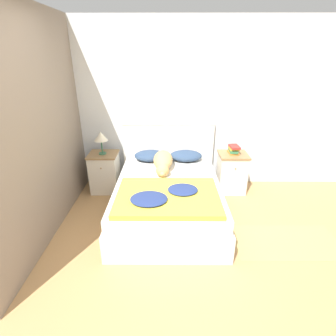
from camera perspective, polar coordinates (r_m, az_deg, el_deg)
The scene contains 14 objects.
ground_plane at distance 2.85m, azimuth 0.47°, elevation -22.20°, with size 16.00×16.00×0.00m, color tan.
wall_back at distance 4.19m, azimuth 0.46°, elevation 13.08°, with size 9.00×0.06×2.55m.
wall_side_left at distance 3.45m, azimuth -24.73°, elevation 8.58°, with size 0.06×3.10×2.55m.
bed at distance 3.56m, azimuth -0.02°, elevation -6.60°, with size 1.38×1.90×0.52m.
headboard at distance 4.31m, azimuth 0.05°, elevation 3.33°, with size 1.46×0.06×1.05m.
nightstand_left at distance 4.27m, azimuth -13.59°, elevation -0.88°, with size 0.44×0.41×0.63m.
nightstand_right at distance 4.27m, azimuth 13.68°, elevation -0.94°, with size 0.44×0.41×0.63m.
pillow_left at distance 4.07m, azimuth -3.85°, elevation 2.70°, with size 0.50×0.36×0.15m.
pillow_right at distance 4.07m, azimuth 3.93°, elevation 2.69°, with size 0.50×0.36×0.15m.
quilt at distance 3.00m, azimuth -0.24°, elevation -6.21°, with size 1.17×0.87×0.11m.
dog at distance 3.76m, azimuth -1.08°, elevation 1.44°, with size 0.28×0.81×0.23m.
book_stack at distance 4.14m, azimuth 14.10°, elevation 3.91°, with size 0.16×0.23×0.13m.
table_lamp at distance 4.06m, azimuth -14.41°, elevation 6.52°, with size 0.20×0.20×0.35m.
rug at distance 3.51m, azimuth 24.25°, elevation -14.40°, with size 1.24×0.64×0.00m.
Camera 1 is at (-0.01, -1.98, 2.05)m, focal length 28.00 mm.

